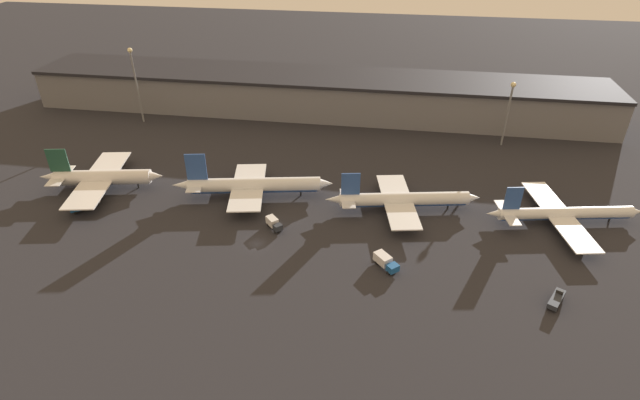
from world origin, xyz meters
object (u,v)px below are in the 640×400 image
object	(u,v)px
airplane_1	(253,185)
service_vehicle_0	(556,299)
service_vehicle_2	(385,261)
airplane_2	(402,200)
service_vehicle_1	(274,223)
service_vehicle_3	(82,207)
airplane_0	(102,178)
airplane_3	(563,213)

from	to	relation	value
airplane_1	service_vehicle_0	bearing A→B (deg)	-34.64
airplane_1	service_vehicle_2	size ratio (longest dim) A/B	6.75
airplane_1	airplane_2	world-z (taller)	airplane_1
service_vehicle_1	service_vehicle_2	size ratio (longest dim) A/B	0.82
service_vehicle_0	service_vehicle_2	distance (m)	38.12
airplane_1	service_vehicle_3	xyz separation A→B (m)	(-45.87, -15.11, -2.54)
service_vehicle_0	service_vehicle_3	bearing A→B (deg)	110.60
service_vehicle_3	service_vehicle_2	bearing A→B (deg)	-46.18
airplane_1	service_vehicle_1	world-z (taller)	airplane_1
airplane_0	service_vehicle_0	size ratio (longest dim) A/B	5.33
airplane_1	airplane_3	xyz separation A→B (m)	(86.85, -0.17, -0.84)
airplane_2	service_vehicle_1	size ratio (longest dim) A/B	7.72
airplane_1	service_vehicle_1	distance (m)	18.30
airplane_3	service_vehicle_1	distance (m)	78.43
airplane_0	service_vehicle_2	distance (m)	89.97
airplane_1	service_vehicle_2	xyz separation A→B (m)	(40.19, -27.03, -2.05)
service_vehicle_2	service_vehicle_3	size ratio (longest dim) A/B	1.05
airplane_0	airplane_2	bearing A→B (deg)	-9.67
service_vehicle_0	service_vehicle_1	size ratio (longest dim) A/B	1.22
airplane_0	service_vehicle_0	xyz separation A→B (m)	(124.07, -31.26, -2.49)
airplane_2	airplane_0	bearing A→B (deg)	170.33
airplane_0	service_vehicle_3	world-z (taller)	airplane_0
airplane_3	service_vehicle_1	bearing A→B (deg)	-179.97
service_vehicle_0	service_vehicle_2	world-z (taller)	service_vehicle_2
airplane_3	service_vehicle_1	xyz separation A→B (m)	(-76.95, -15.08, -1.27)
service_vehicle_0	service_vehicle_1	distance (m)	70.30
service_vehicle_2	service_vehicle_3	distance (m)	86.88
airplane_1	service_vehicle_1	bearing A→B (deg)	-68.07
airplane_0	service_vehicle_3	distance (m)	12.74
airplane_2	service_vehicle_3	world-z (taller)	airplane_2
airplane_1	service_vehicle_2	distance (m)	48.48
airplane_2	service_vehicle_1	distance (m)	36.86
service_vehicle_1	service_vehicle_2	distance (m)	32.50
service_vehicle_3	airplane_1	bearing A→B (deg)	-20.06
airplane_2	airplane_3	bearing A→B (deg)	-10.66
airplane_2	service_vehicle_3	distance (m)	90.70
airplane_0	airplane_2	world-z (taller)	airplane_0
airplane_0	airplane_2	xyz separation A→B (m)	(90.01, 2.18, -0.47)
service_vehicle_1	airplane_1	bearing A→B (deg)	170.18
airplane_3	airplane_0	bearing A→B (deg)	170.01
airplane_3	service_vehicle_2	distance (m)	53.86
airplane_1	airplane_2	size ratio (longest dim) A/B	1.07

